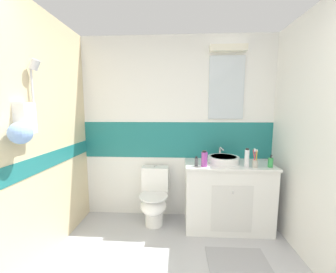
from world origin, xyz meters
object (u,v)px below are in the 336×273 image
toothbrush_cup (255,162)px  mouthwash_bottle (204,159)px  perfume_flask_small (196,162)px  shampoo_bottle_tall (247,158)px  sink_basin (223,159)px  toilet (154,198)px  soap_dispenser (270,162)px

toothbrush_cup → mouthwash_bottle: size_ratio=1.18×
perfume_flask_small → shampoo_bottle_tall: 0.59m
sink_basin → perfume_flask_small: bearing=-152.7°
toilet → sink_basin: bearing=0.6°
toothbrush_cup → soap_dispenser: toothbrush_cup is taller
sink_basin → soap_dispenser: sink_basin is taller
toilet → mouthwash_bottle: mouthwash_bottle is taller
shampoo_bottle_tall → soap_dispenser: bearing=0.4°
sink_basin → mouthwash_bottle: bearing=-144.2°
soap_dispenser → sink_basin: bearing=159.7°
soap_dispenser → shampoo_bottle_tall: size_ratio=0.67×
mouthwash_bottle → shampoo_bottle_tall: shampoo_bottle_tall is taller
toilet → mouthwash_bottle: (0.62, -0.18, 0.59)m
toothbrush_cup → shampoo_bottle_tall: (-0.09, 0.01, 0.05)m
perfume_flask_small → shampoo_bottle_tall: shampoo_bottle_tall is taller
toothbrush_cup → shampoo_bottle_tall: toothbrush_cup is taller
toilet → soap_dispenser: size_ratio=5.03×
perfume_flask_small → mouthwash_bottle: bearing=-3.5°
toothbrush_cup → perfume_flask_small: (-0.68, 0.02, -0.01)m
sink_basin → shampoo_bottle_tall: (0.23, -0.19, 0.06)m
perfume_flask_small → toothbrush_cup: bearing=-1.5°
soap_dispenser → perfume_flask_small: size_ratio=1.29×
perfume_flask_small → shampoo_bottle_tall: (0.59, -0.00, 0.05)m
soap_dispenser → perfume_flask_small: soap_dispenser is taller
perfume_flask_small → mouthwash_bottle: mouthwash_bottle is taller
toothbrush_cup → mouthwash_bottle: 0.59m
sink_basin → toilet: 1.04m
toilet → perfume_flask_small: bearing=-18.4°
soap_dispenser → perfume_flask_small: 0.87m
toilet → toothbrush_cup: size_ratio=3.37×
soap_dispenser → shampoo_bottle_tall: shampoo_bottle_tall is taller
toothbrush_cup → soap_dispenser: size_ratio=1.49×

